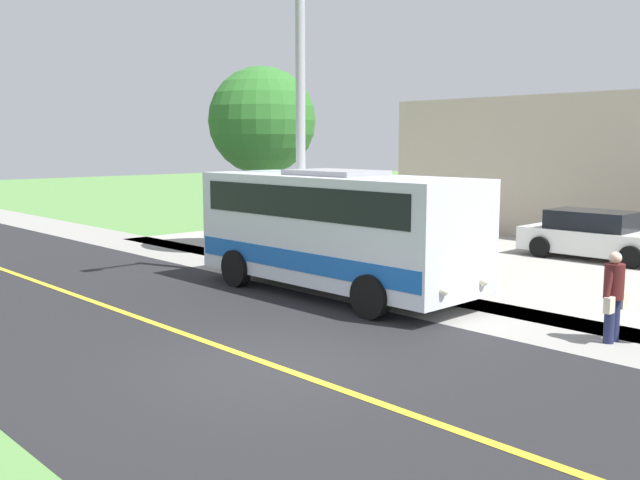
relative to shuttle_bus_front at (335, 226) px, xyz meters
The scene contains 9 objects.
ground_plane 5.71m from the shuttle_bus_front, 34.74° to the left, with size 120.00×120.00×0.00m, color #548442.
road_surface 5.71m from the shuttle_bus_front, 34.74° to the left, with size 8.00×100.00×0.01m, color black.
sidewalk 3.57m from the shuttle_bus_front, 102.44° to the left, with size 2.40×100.00×0.01m, color gray.
road_centre_line 5.71m from the shuttle_bus_front, 34.74° to the left, with size 0.16×100.00×0.00m, color gold.
shuttle_bus_front is the anchor object (origin of this frame).
pedestrian_with_bags 6.30m from the shuttle_bus_front, 95.90° to the left, with size 0.72×0.34×1.61m.
street_light_pole 3.50m from the shuttle_bus_front, 102.15° to the right, with size 1.97×0.24×8.37m.
parked_car_near 9.34m from the shuttle_bus_front, 167.81° to the left, with size 2.07×4.43×1.45m.
tree_curbside 7.31m from the shuttle_bus_front, 114.95° to the right, with size 3.39×3.39×5.86m.
Camera 1 is at (6.81, 8.24, 3.48)m, focal length 39.44 mm.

